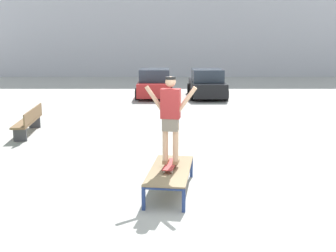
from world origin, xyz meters
TOP-DOWN VIEW (x-y plane):
  - ground_plane at (0.00, 0.00)m, footprint 120.00×120.00m
  - building_facade at (2.46, 29.65)m, footprint 36.89×4.00m
  - skate_box at (-0.80, 0.90)m, footprint 1.00×1.98m
  - skateboard at (-0.79, 0.95)m, footprint 0.34×0.82m
  - skater at (-0.79, 0.95)m, footprint 1.00×0.33m
  - car_red at (-1.56, 14.91)m, footprint 1.94×4.21m
  - car_black at (1.24, 14.77)m, footprint 1.94×4.21m
  - park_bench at (-5.25, 5.91)m, footprint 0.69×2.43m

SIDE VIEW (x-z plane):
  - ground_plane at x=0.00m, z-range 0.00..0.00m
  - skate_box at x=-0.80m, z-range 0.18..0.64m
  - park_bench at x=-5.25m, z-range 0.03..0.86m
  - skateboard at x=-0.79m, z-range 0.49..0.58m
  - car_red at x=-1.56m, z-range -0.06..1.44m
  - car_black at x=1.24m, z-range -0.06..1.44m
  - skater at x=-0.79m, z-range 0.68..2.38m
  - building_facade at x=2.46m, z-range 0.00..11.72m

